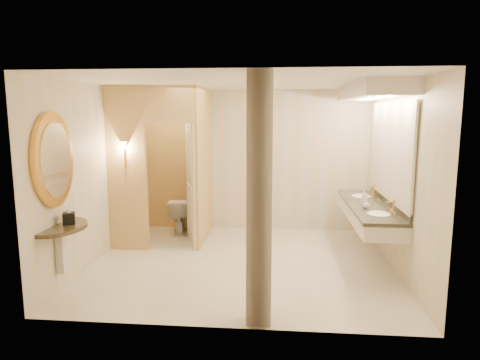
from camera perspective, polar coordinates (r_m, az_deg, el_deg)
The scene contains 16 objects.
floor at distance 6.65m, azimuth 0.20°, elevation -10.99°, with size 4.50×4.50×0.00m, color beige.
ceiling at distance 6.26m, azimuth 0.21°, elevation 12.91°, with size 4.50×4.50×0.00m, color silver.
wall_back at distance 8.29m, azimuth 1.41°, elevation 2.62°, with size 4.50×0.02×2.70m, color beige.
wall_front at distance 4.36m, azimuth -2.09°, elevation -3.25°, with size 4.50×0.02×2.70m, color beige.
wall_left at distance 6.89m, azimuth -18.80°, elevation 0.81°, with size 0.02×4.00×2.70m, color beige.
wall_right at distance 6.52m, azimuth 20.31°, elevation 0.30°, with size 0.02×4.00×2.70m, color beige.
toilet_closet at distance 7.44m, azimuth -7.77°, elevation 2.07°, with size 1.50×1.55×2.70m.
wall_sconce at distance 7.12m, azimuth -15.15°, elevation 4.33°, with size 0.14×0.14×0.42m.
vanity at distance 6.81m, azimuth 17.37°, elevation 3.16°, with size 0.75×2.57×2.09m.
console_shelf at distance 5.76m, azimuth -23.46°, elevation -1.11°, with size 0.90×0.90×1.90m.
pillar at distance 4.52m, azimuth 2.64°, elevation -2.80°, with size 0.27×0.27×2.70m, color beige.
tissue_box at distance 5.86m, azimuth -21.85°, elevation -4.75°, with size 0.14×0.14×0.14m, color black.
toilet at distance 8.22m, azimuth -8.08°, elevation -4.69°, with size 0.38×0.66×0.68m, color white.
soap_bottle_a at distance 7.13m, azimuth 16.34°, elevation -2.11°, with size 0.06×0.06×0.14m, color beige.
soap_bottle_b at distance 6.56m, azimuth 16.45°, elevation -3.10°, with size 0.10×0.10×0.13m, color silver.
soap_bottle_c at distance 6.91m, azimuth 16.19°, elevation -2.17°, with size 0.08×0.08×0.21m, color #C6B28C.
Camera 1 is at (0.54, -6.22, 2.28)m, focal length 32.00 mm.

